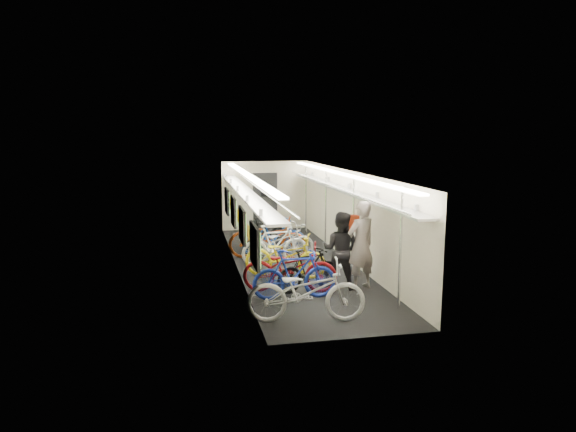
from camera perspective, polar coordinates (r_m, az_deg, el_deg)
name	(u,v)px	position (r m, az deg, el deg)	size (l,w,h in m)	color
train_car_shell	(276,198)	(13.72, -1.38, 2.04)	(10.00, 10.00, 10.00)	black
bicycle_0	(306,291)	(9.30, 2.03, -8.37)	(0.74, 2.13, 1.12)	silver
bicycle_1	(295,274)	(10.51, 0.73, -6.50)	(0.49, 1.74, 1.04)	#192C98
bicycle_2	(290,268)	(10.98, 0.20, -5.78)	(0.70, 2.01, 1.06)	maroon
bicycle_3	(309,270)	(11.09, 2.30, -5.96)	(0.44, 1.55, 0.93)	black
bicycle_4	(285,256)	(12.10, -0.32, -4.45)	(0.68, 1.95, 1.03)	yellow
bicycle_5	(275,245)	(13.17, -1.41, -3.23)	(0.50, 1.76, 1.06)	white
bicycle_6	(281,243)	(13.43, -0.76, -3.07)	(0.68, 1.95, 1.03)	#B7B5BA
bicycle_7	(275,237)	(14.11, -1.50, -2.34)	(0.51, 1.81, 1.09)	#184095
bicycle_8	(268,238)	(13.87, -2.25, -2.45)	(0.75, 2.15, 1.13)	#8D350F
bicycle_9	(264,233)	(15.09, -2.68, -1.86)	(0.45, 1.58, 0.95)	black
passenger_near	(361,245)	(11.23, 8.09, -3.22)	(0.71, 0.46, 1.93)	gray
passenger_mid	(341,250)	(11.28, 5.86, -3.76)	(0.82, 0.64, 1.69)	black
backpack	(354,223)	(12.15, 7.33, -0.76)	(0.26, 0.14, 0.38)	#9D270F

